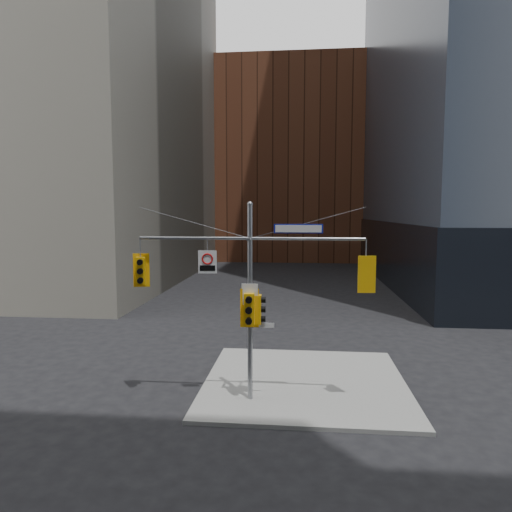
% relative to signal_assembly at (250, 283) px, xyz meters
% --- Properties ---
extents(ground, '(160.00, 160.00, 0.00)m').
position_rel_signal_assembly_xyz_m(ground, '(0.00, -1.99, -4.42)').
color(ground, black).
rests_on(ground, ground).
extents(sidewalk_corner, '(8.00, 8.00, 0.15)m').
position_rel_signal_assembly_xyz_m(sidewalk_corner, '(2.00, 2.01, -4.34)').
color(sidewalk_corner, gray).
rests_on(sidewalk_corner, ground).
extents(brick_midrise, '(26.00, 20.00, 28.00)m').
position_rel_signal_assembly_xyz_m(brick_midrise, '(0.00, 56.01, 9.58)').
color(brick_midrise, brown).
rests_on(brick_midrise, ground).
extents(signal_assembly, '(8.00, 0.80, 7.30)m').
position_rel_signal_assembly_xyz_m(signal_assembly, '(0.00, 0.00, 0.00)').
color(signal_assembly, gray).
rests_on(signal_assembly, ground).
extents(traffic_light_west_arm, '(0.59, 0.53, 1.24)m').
position_rel_signal_assembly_xyz_m(traffic_light_west_arm, '(-4.00, 0.01, 0.38)').
color(traffic_light_west_arm, '#F7AF0D').
rests_on(traffic_light_west_arm, ground).
extents(traffic_light_east_arm, '(0.61, 0.51, 1.29)m').
position_rel_signal_assembly_xyz_m(traffic_light_east_arm, '(4.03, 0.00, 0.38)').
color(traffic_light_east_arm, '#F7AF0D').
rests_on(traffic_light_east_arm, ground).
extents(traffic_light_pole_side, '(0.40, 0.34, 1.04)m').
position_rel_signal_assembly_xyz_m(traffic_light_pole_side, '(0.32, 0.01, -0.96)').
color(traffic_light_pole_side, '#F7AF0D').
rests_on(traffic_light_pole_side, ground).
extents(traffic_light_pole_front, '(0.66, 0.53, 1.39)m').
position_rel_signal_assembly_xyz_m(traffic_light_pole_front, '(-0.00, -0.27, -0.89)').
color(traffic_light_pole_front, '#F7AF0D').
rests_on(traffic_light_pole_front, ground).
extents(street_sign_blade, '(1.71, 0.05, 0.33)m').
position_rel_signal_assembly_xyz_m(street_sign_blade, '(1.70, 0.00, 1.93)').
color(street_sign_blade, '#101A94').
rests_on(street_sign_blade, ground).
extents(regulatory_sign_arm, '(0.66, 0.12, 0.82)m').
position_rel_signal_assembly_xyz_m(regulatory_sign_arm, '(-1.53, -0.02, 0.76)').
color(regulatory_sign_arm, silver).
rests_on(regulatory_sign_arm, ground).
extents(regulatory_sign_pole, '(0.59, 0.07, 0.77)m').
position_rel_signal_assembly_xyz_m(regulatory_sign_pole, '(0.00, -0.11, -0.42)').
color(regulatory_sign_pole, silver).
rests_on(regulatory_sign_pole, ground).
extents(street_blade_ew, '(0.84, 0.06, 0.17)m').
position_rel_signal_assembly_xyz_m(street_blade_ew, '(0.45, 0.01, -1.53)').
color(street_blade_ew, silver).
rests_on(street_blade_ew, ground).
extents(street_blade_ns, '(0.05, 0.81, 0.16)m').
position_rel_signal_assembly_xyz_m(street_blade_ns, '(0.00, 0.46, -1.57)').
color(street_blade_ns, '#145926').
rests_on(street_blade_ns, ground).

